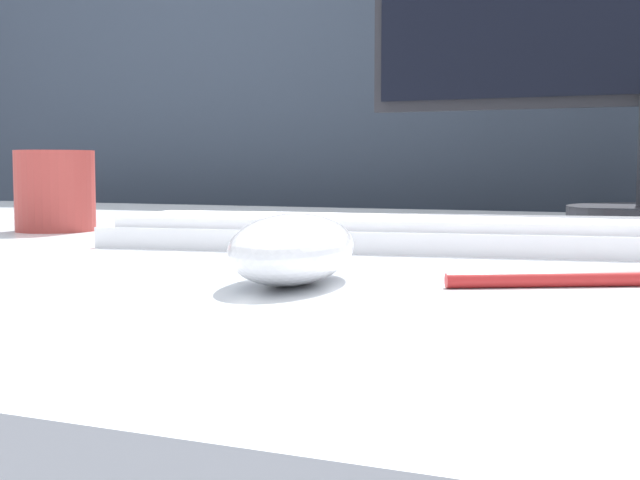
% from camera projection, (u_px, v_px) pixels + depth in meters
% --- Properties ---
extents(partition_panel, '(5.00, 0.03, 1.13)m').
position_uv_depth(partition_panel, '(529.00, 300.00, 1.38)').
color(partition_panel, '#333D4C').
rests_on(partition_panel, ground_plane).
extents(computer_mouse_near, '(0.08, 0.13, 0.04)m').
position_uv_depth(computer_mouse_near, '(293.00, 249.00, 0.48)').
color(computer_mouse_near, white).
rests_on(computer_mouse_near, desk).
extents(keyboard, '(0.46, 0.19, 0.02)m').
position_uv_depth(keyboard, '(397.00, 233.00, 0.68)').
color(keyboard, white).
rests_on(keyboard, desk).
extents(mug, '(0.08, 0.08, 0.08)m').
position_uv_depth(mug, '(55.00, 191.00, 0.86)').
color(mug, '#A33833').
rests_on(mug, desk).
extents(pen, '(0.12, 0.07, 0.01)m').
position_uv_depth(pen, '(572.00, 279.00, 0.46)').
color(pen, red).
rests_on(pen, desk).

